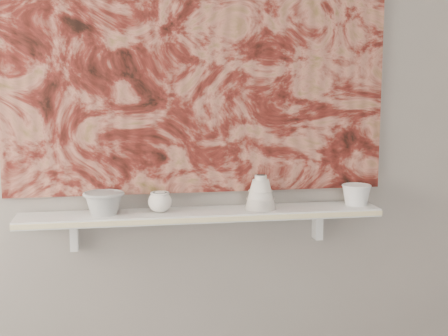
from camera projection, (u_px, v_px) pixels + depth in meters
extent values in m
plane|color=gray|center=(198.00, 101.00, 2.44)|extent=(3.60, 0.00, 3.60)
cube|color=silver|center=(202.00, 215.00, 2.41)|extent=(1.40, 0.18, 0.03)
cube|color=beige|center=(205.00, 220.00, 2.32)|extent=(1.40, 0.01, 0.02)
cube|color=silver|center=(74.00, 235.00, 2.41)|extent=(0.03, 0.06, 0.12)
cube|color=silver|center=(317.00, 225.00, 2.57)|extent=(0.03, 0.06, 0.12)
cube|color=maroon|center=(198.00, 52.00, 2.40)|extent=(1.50, 0.02, 1.10)
cube|color=black|center=(310.00, 130.00, 2.51)|extent=(0.09, 0.00, 0.08)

